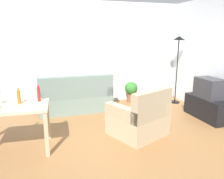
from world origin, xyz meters
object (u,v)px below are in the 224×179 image
Objects in this scene: tv at (209,88)px; torchiere_lamp at (178,51)px; couch at (76,99)px; tv_stand at (207,108)px; bottle_amber at (19,97)px; desk at (9,113)px; bottle_clear at (0,96)px; bottle_red at (39,94)px; potted_plant at (131,90)px; armchair at (140,119)px.

tv is 0.33× the size of torchiere_lamp.
tv is 1.47m from torchiere_lamp.
tv_stand is (2.75, -1.42, -0.07)m from couch.
tv is 3.90m from bottle_amber.
tv is at bearing 152.70° from couch.
couch is at bearing 177.09° from torchiere_lamp.
couch is at bearing 56.66° from desk.
torchiere_lamp is at bearing 20.48° from bottle_amber.
bottle_clear is (-0.14, 0.20, 0.24)m from desk.
bottle_red reaches higher than desk.
torchiere_lamp is 6.45× the size of bottle_red.
torchiere_lamp is at bearing 0.16° from tv.
bottle_amber is at bearing -159.52° from torchiere_lamp.
desk is 4.79× the size of bottle_amber.
torchiere_lamp reaches higher than bottle_red.
couch reaches higher than potted_plant.
torchiere_lamp is 1.57× the size of armchair.
desk is (-4.05, -0.27, -0.05)m from tv.
potted_plant is at bearing 38.65° from desk.
couch reaches higher than tv_stand.
couch is 3.10m from tv_stand.
armchair is at bearing -5.18° from bottle_amber.
bottle_amber is (-2.06, 0.19, 0.55)m from armchair.
armchair is (0.92, -1.78, 0.01)m from couch.
tv_stand is 4.22× the size of bottle_amber.
tv is at bearing 7.87° from desk.
bottle_amber is (-1.14, -1.59, 0.57)m from couch.
couch and armchair have the same top height.
bottle_clear is (-4.19, -1.35, -0.52)m from torchiere_lamp.
torchiere_lamp reaches higher than armchair.
potted_plant is at bearing 30.63° from bottle_clear.
tv is at bearing -89.84° from torchiere_lamp.
torchiere_lamp is 3.18× the size of potted_plant.
potted_plant is (-1.14, 1.73, -0.37)m from tv.
bottle_amber reaches higher than couch.
torchiere_lamp reaches higher than tv.
potted_plant is at bearing 33.27° from tv_stand.
torchiere_lamp is 1.63m from potted_plant.
tv_stand is 3.64m from bottle_red.
tv_stand is at bearing 2.00° from bottle_red.
bottle_red is at bearing 91.99° from tv.
armchair is at bearing 101.05° from tv.
torchiere_lamp is at bearing 17.90° from bottle_clear.
couch is 1.51× the size of armchair.
bottle_clear is (-3.05, -1.80, 0.56)m from potted_plant.
bottle_amber is (-3.89, -1.45, -0.54)m from torchiere_lamp.
torchiere_lamp is (-0.00, 1.28, 0.71)m from tv.
torchiere_lamp is 4.40m from desk.
potted_plant is 0.49× the size of armchair.
armchair is at bearing -108.24° from potted_plant.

